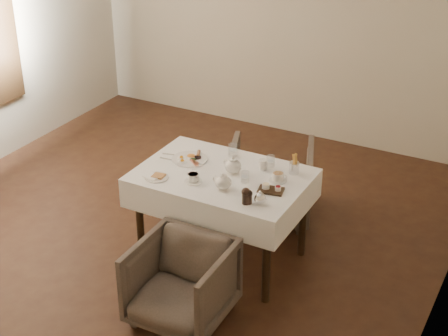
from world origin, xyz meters
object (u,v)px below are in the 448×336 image
table (222,188)px  breakfast_plate (190,159)px  armchair_near (181,283)px  armchair_far (271,181)px  teapot_centre (233,165)px

table → breakfast_plate: size_ratio=4.53×
table → armchair_near: size_ratio=1.96×
armchair_far → table: bearing=65.4°
breakfast_plate → armchair_far: bearing=62.2°
breakfast_plate → teapot_centre: (0.40, -0.04, 0.06)m
armchair_near → breakfast_plate: 1.09m
armchair_far → breakfast_plate: breakfast_plate is taller
armchair_near → armchair_far: size_ratio=0.89×
table → teapot_centre: teapot_centre is taller
table → armchair_near: 0.86m
table → teapot_centre: (0.06, 0.05, 0.18)m
breakfast_plate → teapot_centre: teapot_centre is taller
table → armchair_far: (0.05, 0.79, -0.31)m
table → armchair_far: size_ratio=1.76×
table → armchair_far: 0.85m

